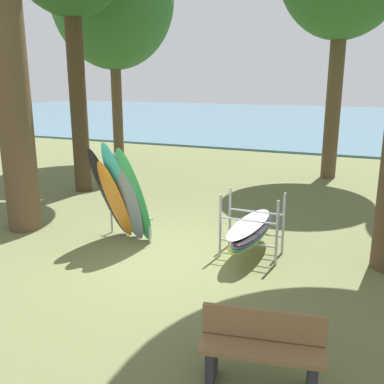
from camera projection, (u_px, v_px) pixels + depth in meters
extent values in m
plane|color=#60663D|center=(154.00, 256.00, 8.59)|extent=(80.00, 80.00, 0.00)
cube|color=#477084|center=(328.00, 120.00, 36.37)|extent=(80.00, 36.00, 0.10)
cylinder|color=brown|center=(9.00, 60.00, 9.23)|extent=(0.74, 0.74, 7.50)
cylinder|color=brown|center=(117.00, 103.00, 17.29)|extent=(0.41, 0.41, 4.89)
cylinder|color=brown|center=(334.00, 95.00, 14.68)|extent=(0.51, 0.51, 5.64)
cylinder|color=#42301E|center=(78.00, 93.00, 12.85)|extent=(0.50, 0.50, 5.94)
ellipsoid|color=black|center=(109.00, 193.00, 9.21)|extent=(0.76, 1.05, 2.05)
ellipsoid|color=orange|center=(115.00, 200.00, 9.15)|extent=(0.71, 0.90, 1.80)
ellipsoid|color=#38B2AD|center=(121.00, 192.00, 9.01)|extent=(0.71, 0.99, 2.19)
ellipsoid|color=gray|center=(128.00, 198.00, 8.94)|extent=(0.66, 0.80, 1.99)
ellipsoid|color=#339E56|center=(134.00, 197.00, 8.84)|extent=(0.69, 0.93, 2.11)
cylinder|color=#9EA0A5|center=(112.00, 221.00, 9.82)|extent=(0.04, 0.04, 0.55)
cylinder|color=#9EA0A5|center=(150.00, 231.00, 9.15)|extent=(0.04, 0.04, 0.55)
cylinder|color=#9EA0A5|center=(130.00, 214.00, 9.42)|extent=(1.28, 0.36, 0.04)
cylinder|color=#9EA0A5|center=(220.00, 226.00, 8.41)|extent=(0.05, 0.05, 1.25)
cylinder|color=#9EA0A5|center=(277.00, 233.00, 8.00)|extent=(0.05, 0.05, 1.25)
cylinder|color=#9EA0A5|center=(230.00, 217.00, 8.95)|extent=(0.05, 0.05, 1.25)
cylinder|color=#9EA0A5|center=(283.00, 224.00, 8.53)|extent=(0.05, 0.05, 1.25)
cylinder|color=#9EA0A5|center=(247.00, 243.00, 8.27)|extent=(1.10, 0.04, 0.04)
cylinder|color=#9EA0A5|center=(248.00, 221.00, 8.16)|extent=(1.10, 0.04, 0.04)
cylinder|color=#9EA0A5|center=(256.00, 233.00, 8.81)|extent=(1.10, 0.04, 0.04)
cylinder|color=#9EA0A5|center=(256.00, 212.00, 8.70)|extent=(1.10, 0.04, 0.04)
ellipsoid|color=yellow|center=(250.00, 236.00, 8.54)|extent=(0.59, 2.12, 0.06)
ellipsoid|color=#38B2AD|center=(251.00, 233.00, 8.52)|extent=(0.53, 2.11, 0.06)
ellipsoid|color=pink|center=(252.00, 230.00, 8.50)|extent=(0.51, 2.10, 0.06)
ellipsoid|color=black|center=(254.00, 227.00, 8.47)|extent=(0.56, 2.11, 0.06)
ellipsoid|color=white|center=(249.00, 224.00, 8.49)|extent=(0.61, 2.12, 0.06)
cube|color=#2D2D33|center=(212.00, 362.00, 5.03)|extent=(0.15, 0.33, 0.42)
cube|color=#2D2D33|center=(312.00, 376.00, 4.79)|extent=(0.15, 0.33, 0.42)
cube|color=olive|center=(261.00, 350.00, 4.85)|extent=(1.45, 0.64, 0.06)
cube|color=olive|center=(263.00, 324.00, 4.96)|extent=(1.39, 0.30, 0.36)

